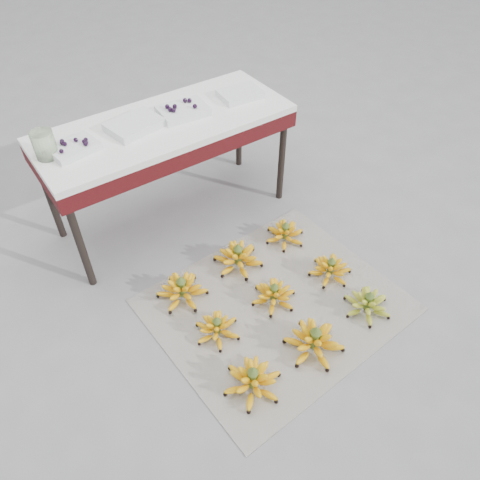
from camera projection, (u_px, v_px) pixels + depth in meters
ground at (254, 304)px, 2.53m from camera, size 60.00×60.00×0.00m
newspaper_mat at (276, 305)px, 2.52m from camera, size 1.30×1.11×0.01m
bunch_front_left at (253, 380)px, 2.14m from camera, size 0.34×0.34×0.17m
bunch_front_center at (314, 341)px, 2.28m from camera, size 0.31×0.31×0.18m
bunch_front_right at (367, 304)px, 2.46m from camera, size 0.33×0.33×0.15m
bunch_mid_left at (217, 328)px, 2.35m from camera, size 0.28×0.28×0.14m
bunch_mid_center at (274, 295)px, 2.50m from camera, size 0.31×0.31×0.15m
bunch_mid_right at (330, 269)px, 2.64m from camera, size 0.31×0.31×0.15m
bunch_back_left at (182, 290)px, 2.52m from camera, size 0.28×0.28×0.17m
bunch_back_center at (238, 258)px, 2.69m from camera, size 0.31×0.31×0.17m
bunch_back_right at (285, 234)px, 2.84m from camera, size 0.29×0.29×0.15m
vendor_table at (166, 134)px, 2.63m from camera, size 1.43×0.57×0.69m
tray_far_left at (74, 148)px, 2.35m from camera, size 0.26×0.20×0.06m
tray_left at (134, 125)px, 2.50m from camera, size 0.31×0.25×0.04m
tray_right at (183, 110)px, 2.61m from camera, size 0.28×0.21×0.07m
tray_far_right at (240, 94)px, 2.76m from camera, size 0.26×0.20×0.04m
glass_jar at (44, 145)px, 2.28m from camera, size 0.14×0.14×0.14m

